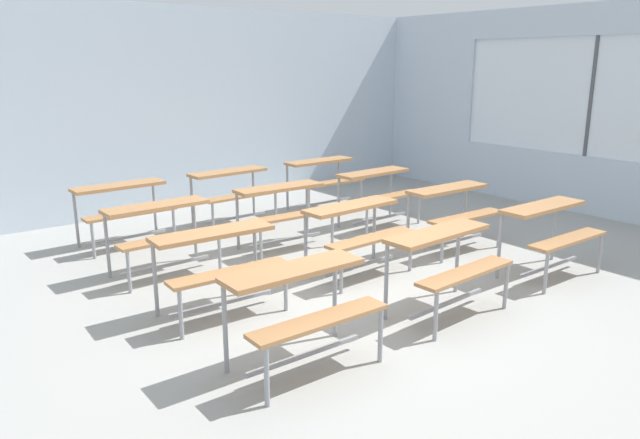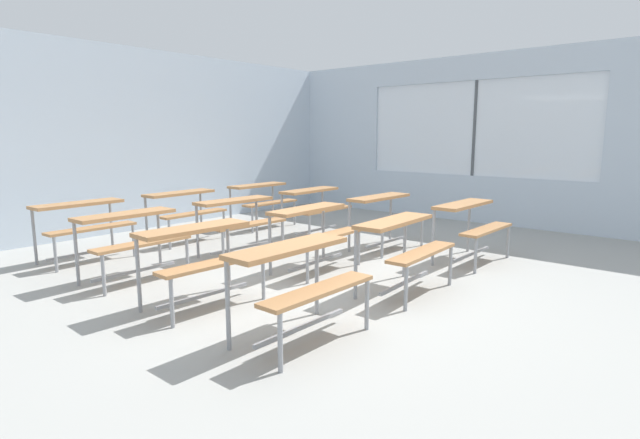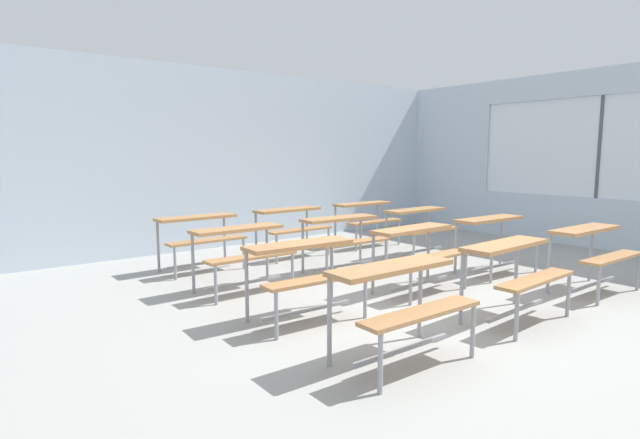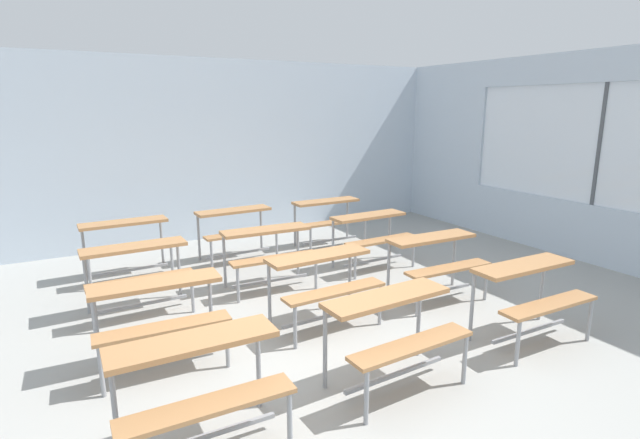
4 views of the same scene
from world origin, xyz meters
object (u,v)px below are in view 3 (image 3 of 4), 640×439
Objects in this scene: desk_bench_r0c0 at (401,290)px; desk_bench_r2c0 at (242,243)px; desk_bench_r3c2 at (367,213)px; desk_bench_r1c2 at (496,232)px; desk_bench_r3c0 at (200,230)px; desk_bench_r2c1 at (344,231)px; desk_bench_r0c2 at (594,244)px; desk_bench_r3c1 at (292,220)px; desk_bench_r1c1 at (419,244)px; desk_bench_r0c1 at (515,263)px; desk_bench_r1c0 at (305,263)px; desk_bench_r2c2 at (420,221)px.

desk_bench_r0c0 is 2.51m from desk_bench_r2c0.
desk_bench_r3c2 is (3.14, 1.27, 0.00)m from desk_bench_r2c0.
desk_bench_r0c0 is 0.99× the size of desk_bench_r1c2.
desk_bench_r3c0 is at bearing 86.27° from desk_bench_r2c0.
desk_bench_r2c1 is (1.55, -0.00, 0.00)m from desk_bench_r2c0.
desk_bench_r0c2 is 0.98× the size of desk_bench_r2c1.
desk_bench_r1c2 is 0.99× the size of desk_bench_r3c1.
desk_bench_r1c1 is 1.50m from desk_bench_r1c2.
desk_bench_r1c2 is 3.37m from desk_bench_r2c0.
desk_bench_r1c1 is 1.01× the size of desk_bench_r3c0.
desk_bench_r0c1 is at bearing -94.71° from desk_bench_r1c1.
desk_bench_r0c2 is 1.22m from desk_bench_r1c2.
desk_bench_r2c1 is 1.30m from desk_bench_r3c1.
desk_bench_r0c1 is 4.08m from desk_bench_r3c0.
desk_bench_r0c1 is 1.02× the size of desk_bench_r0c2.
desk_bench_r1c0 is 1.27m from desk_bench_r2c0.
desk_bench_r0c1 is 1.01× the size of desk_bench_r3c0.
desk_bench_r3c0 is at bearing 109.00° from desk_bench_r0c1.
desk_bench_r3c1 is at bearing 139.47° from desk_bench_r2c2.
desk_bench_r1c1 is 1.01× the size of desk_bench_r2c0.
desk_bench_r1c1 is 1.00× the size of desk_bench_r2c1.
desk_bench_r3c2 is (0.03, 2.55, 0.00)m from desk_bench_r1c2.
desk_bench_r0c1 is 2.50m from desk_bench_r2c1.
desk_bench_r3c0 is at bearing 156.56° from desk_bench_r2c2.
desk_bench_r2c1 is at bearing -94.10° from desk_bench_r3c1.
desk_bench_r2c2 and desk_bench_r3c1 have the same top height.
desk_bench_r0c0 is at bearing -87.12° from desk_bench_r1c0.
desk_bench_r0c2 is at bearing -2.89° from desk_bench_r0c1.
desk_bench_r1c2 is 1.00× the size of desk_bench_r2c2.
desk_bench_r0c1 is 1.63m from desk_bench_r0c2.
desk_bench_r2c0 is 1.28m from desk_bench_r3c0.
desk_bench_r2c0 is (-1.62, 1.26, 0.00)m from desk_bench_r1c1.
desk_bench_r2c0 is 1.55m from desk_bench_r2c1.
desk_bench_r0c2 is (1.63, -0.00, 0.00)m from desk_bench_r0c1.
desk_bench_r1c0 is at bearing 178.00° from desk_bench_r1c1.
desk_bench_r3c1 is at bearing 88.29° from desk_bench_r1c1.
desk_bench_r2c0 is at bearing 90.48° from desk_bench_r0c0.
desk_bench_r2c2 is (1.52, 1.31, 0.00)m from desk_bench_r1c1.
desk_bench_r2c2 is 3.32m from desk_bench_r3c0.
desk_bench_r2c2 is at bearing -23.29° from desk_bench_r3c0.
desk_bench_r3c2 is at bearing 41.03° from desk_bench_r2c1.
desk_bench_r2c1 is 1.60m from desk_bench_r2c2.
desk_bench_r1c0 is 3.42m from desk_bench_r2c2.
desk_bench_r0c0 and desk_bench_r1c1 have the same top height.
desk_bench_r2c0 and desk_bench_r3c0 have the same top height.
desk_bench_r0c2 and desk_bench_r3c2 have the same top height.
desk_bench_r3c1 is (-1.61, 3.81, 0.00)m from desk_bench_r0c2.
desk_bench_r0c1 is 1.97m from desk_bench_r1c2.
desk_bench_r2c1 is 1.97m from desk_bench_r3c0.
desk_bench_r1c1 is 2.56m from desk_bench_r3c1.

